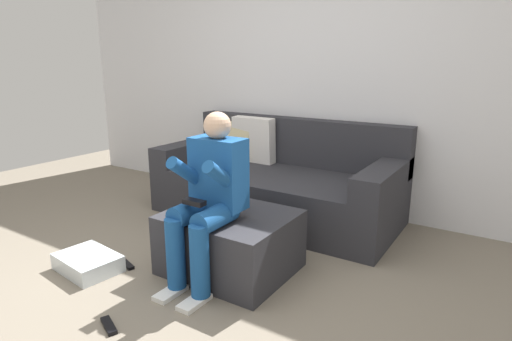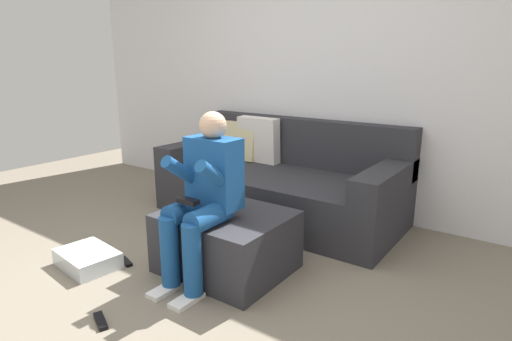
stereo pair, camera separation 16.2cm
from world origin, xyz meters
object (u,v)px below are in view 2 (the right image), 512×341
(storage_bin, at_px, (88,259))
(remote_by_storage_bin, at_px, (126,262))
(ottoman, at_px, (227,241))
(person_seated, at_px, (203,194))
(couch_sectional, at_px, (280,183))
(remote_near_ottoman, at_px, (101,321))

(storage_bin, height_order, remote_by_storage_bin, storage_bin)
(ottoman, height_order, person_seated, person_seated)
(ottoman, xyz_separation_m, person_seated, (-0.02, -0.19, 0.38))
(storage_bin, xyz_separation_m, remote_by_storage_bin, (0.18, 0.18, -0.05))
(couch_sectional, relative_size, ottoman, 2.67)
(person_seated, xyz_separation_m, remote_near_ottoman, (-0.15, -0.69, -0.57))
(remote_by_storage_bin, bearing_deg, person_seated, 32.92)
(person_seated, bearing_deg, remote_near_ottoman, -101.90)
(person_seated, height_order, storage_bin, person_seated)
(person_seated, distance_m, remote_by_storage_bin, 0.85)
(ottoman, relative_size, storage_bin, 1.90)
(ottoman, xyz_separation_m, remote_by_storage_bin, (-0.63, -0.35, -0.19))
(storage_bin, relative_size, remote_near_ottoman, 2.51)
(couch_sectional, distance_m, remote_near_ottoman, 2.02)
(person_seated, relative_size, remote_by_storage_bin, 7.21)
(storage_bin, distance_m, remote_by_storage_bin, 0.26)
(person_seated, relative_size, storage_bin, 2.56)
(storage_bin, xyz_separation_m, remote_near_ottoman, (0.64, -0.35, -0.05))
(couch_sectional, height_order, ottoman, couch_sectional)
(couch_sectional, relative_size, storage_bin, 5.08)
(couch_sectional, relative_size, person_seated, 1.99)
(person_seated, distance_m, remote_near_ottoman, 0.91)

